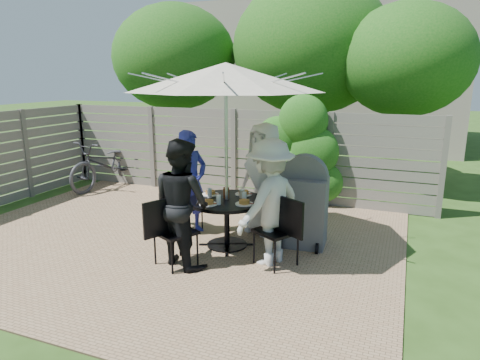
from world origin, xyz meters
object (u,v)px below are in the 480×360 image
at_px(person_front, 182,203).
at_px(bicycle, 107,164).
at_px(chair_left, 186,216).
at_px(syrup_jug, 226,193).
at_px(chair_front, 175,246).
at_px(glass_front, 219,200).
at_px(glass_left, 210,193).
at_px(umbrella, 226,77).
at_px(person_right, 270,203).
at_px(plate_back, 244,193).
at_px(chair_right, 277,245).
at_px(bbq_grill, 303,205).
at_px(glass_right, 244,197).
at_px(plate_front, 208,203).
at_px(coffee_cup, 242,194).
at_px(person_back, 264,179).
at_px(person_left, 191,183).
at_px(patio_table, 227,214).
at_px(plate_right, 244,203).
at_px(plate_left, 210,193).
at_px(chair_back, 269,216).

bearing_deg(person_front, bicycle, -16.85).
relative_size(chair_left, syrup_jug, 5.28).
bearing_deg(chair_front, glass_front, -5.56).
distance_m(chair_front, glass_left, 1.04).
distance_m(umbrella, chair_front, 2.40).
xyz_separation_m(person_right, syrup_jug, (-0.80, 0.39, -0.04)).
xyz_separation_m(person_right, plate_back, (-0.63, 0.65, -0.10)).
xyz_separation_m(person_front, syrup_jug, (0.29, 0.83, -0.04)).
height_order(umbrella, glass_left, umbrella).
xyz_separation_m(chair_right, bbq_grill, (0.15, 0.83, 0.34)).
relative_size(chair_right, person_right, 0.58).
bearing_deg(person_right, glass_right, -100.42).
distance_m(plate_front, coffee_cup, 0.59).
distance_m(plate_back, coffee_cup, 0.18).
bearing_deg(chair_front, person_back, 2.92).
height_order(person_left, chair_front, person_left).
relative_size(person_left, bbq_grill, 1.20).
distance_m(patio_table, plate_right, 0.44).
xyz_separation_m(chair_front, bbq_grill, (1.42, 1.35, 0.35)).
distance_m(person_back, person_right, 1.17).
distance_m(person_right, coffee_cup, 0.77).
bearing_deg(plate_back, syrup_jug, -123.74).
xyz_separation_m(person_front, bicycle, (-3.62, 3.00, -0.31)).
xyz_separation_m(patio_table, glass_left, (-0.28, 0.00, 0.29)).
distance_m(person_front, chair_right, 1.39).
bearing_deg(chair_front, person_left, 43.58).
distance_m(person_front, coffee_cup, 1.06).
height_order(chair_left, syrup_jug, syrup_jug).
height_order(patio_table, person_back, person_back).
relative_size(chair_right, syrup_jug, 6.26).
relative_size(plate_back, coffee_cup, 2.17).
bearing_deg(person_left, plate_front, -113.45).
bearing_deg(bbq_grill, plate_right, -144.01).
relative_size(plate_left, coffee_cup, 2.17).
distance_m(person_right, plate_front, 0.91).
xyz_separation_m(glass_left, bbq_grill, (1.32, 0.45, -0.17)).
relative_size(person_right, glass_left, 12.34).
bearing_deg(patio_table, person_left, 157.21).
xyz_separation_m(plate_left, bbq_grill, (1.38, 0.32, -0.12)).
bearing_deg(person_back, plate_left, -113.45).
distance_m(person_back, glass_right, 0.78).
xyz_separation_m(glass_right, bicycle, (-4.22, 2.24, -0.26)).
relative_size(plate_right, coffee_cup, 2.17).
xyz_separation_m(glass_front, glass_right, (0.28, 0.28, 0.00)).
xyz_separation_m(chair_front, coffee_cup, (0.55, 1.05, 0.51)).
height_order(plate_right, coffee_cup, coffee_cup).
relative_size(plate_front, bbq_grill, 0.18).
relative_size(person_back, glass_front, 12.94).
relative_size(chair_front, plate_front, 3.77).
relative_size(patio_table, chair_back, 1.77).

